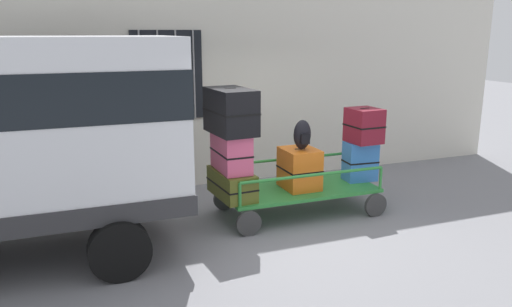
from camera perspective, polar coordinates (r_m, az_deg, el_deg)
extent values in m
plane|color=gray|center=(7.27, 2.23, -8.23)|extent=(40.00, 40.00, 0.00)
cube|color=silver|center=(9.04, -3.88, 12.35)|extent=(12.00, 0.30, 5.00)
cube|color=black|center=(8.65, -10.09, 8.79)|extent=(1.20, 0.04, 1.50)
cylinder|color=gray|center=(8.54, -13.03, 8.58)|extent=(0.03, 0.03, 1.50)
cylinder|color=gray|center=(8.59, -11.03, 8.71)|extent=(0.03, 0.03, 1.50)
cylinder|color=gray|center=(8.65, -9.06, 8.82)|extent=(0.03, 0.03, 1.50)
cylinder|color=gray|center=(8.71, -7.10, 8.92)|extent=(0.03, 0.03, 1.50)
cylinder|color=black|center=(5.86, -15.32, -10.65)|extent=(0.70, 0.22, 0.70)
cube|color=#2D8438|center=(7.64, 4.95, -4.10)|extent=(2.33, 1.05, 0.05)
cylinder|color=#383838|center=(7.76, 13.53, -5.76)|extent=(0.36, 0.06, 0.36)
cylinder|color=#383838|center=(8.63, 9.46, -3.56)|extent=(0.36, 0.06, 0.36)
cylinder|color=#383838|center=(6.86, -0.85, -7.98)|extent=(0.36, 0.06, 0.36)
cylinder|color=#383838|center=(7.83, -3.61, -5.20)|extent=(0.36, 0.06, 0.36)
cylinder|color=#2D8438|center=(7.74, 14.08, -2.75)|extent=(0.04, 0.04, 0.34)
cylinder|color=#2D8438|center=(8.52, 10.37, -1.04)|extent=(0.04, 0.04, 0.34)
cylinder|color=#2D8438|center=(6.75, -1.86, -4.79)|extent=(0.04, 0.04, 0.34)
cylinder|color=#2D8438|center=(7.63, -4.26, -2.61)|extent=(0.04, 0.04, 0.34)
cylinder|color=#2D8438|center=(7.13, 6.71, -2.45)|extent=(2.25, 0.04, 0.04)
cylinder|color=#2D8438|center=(7.97, 3.48, -0.63)|extent=(2.25, 0.04, 0.04)
cube|color=#4C5119|center=(7.17, -2.79, -3.47)|extent=(0.50, 0.93, 0.38)
cube|color=black|center=(7.17, -2.79, -3.47)|extent=(0.52, 0.94, 0.02)
cube|color=black|center=(7.12, -2.81, -2.04)|extent=(0.15, 0.04, 0.02)
cube|color=#CC4C72|center=(7.07, -2.87, 0.17)|extent=(0.39, 0.78, 0.53)
cube|color=black|center=(7.07, -2.87, 0.17)|extent=(0.40, 0.79, 0.02)
cube|color=black|center=(7.01, -2.90, 2.24)|extent=(0.13, 0.03, 0.02)
cube|color=black|center=(6.95, -2.92, 4.87)|extent=(0.58, 0.90, 0.63)
cube|color=black|center=(6.95, -2.92, 4.87)|extent=(0.59, 0.92, 0.02)
cube|color=black|center=(6.90, -2.95, 7.40)|extent=(0.16, 0.04, 0.02)
cube|color=orange|center=(7.55, 5.00, -1.72)|extent=(0.51, 0.60, 0.61)
cube|color=black|center=(7.55, 5.00, -1.72)|extent=(0.52, 0.61, 0.02)
cube|color=black|center=(7.48, 5.05, 0.49)|extent=(0.16, 0.03, 0.02)
cube|color=#3372C6|center=(8.09, 11.84, -0.85)|extent=(0.52, 0.37, 0.62)
cube|color=black|center=(8.09, 11.84, -0.85)|extent=(0.53, 0.38, 0.02)
cube|color=black|center=(8.02, 11.94, 1.27)|extent=(0.16, 0.04, 0.02)
cube|color=maroon|center=(7.92, 12.27, 3.15)|extent=(0.47, 0.52, 0.53)
cube|color=black|center=(7.92, 12.27, 3.15)|extent=(0.48, 0.53, 0.02)
cube|color=black|center=(7.88, 12.36, 5.02)|extent=(0.16, 0.04, 0.02)
ellipsoid|color=black|center=(7.39, 5.31, 2.17)|extent=(0.27, 0.19, 0.44)
cube|color=black|center=(7.32, 5.63, 1.69)|extent=(0.14, 0.06, 0.15)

